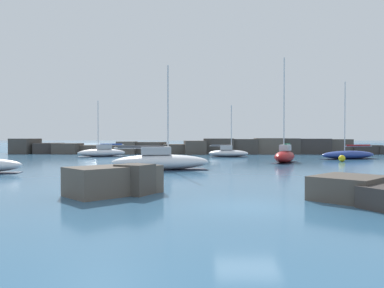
{
  "coord_description": "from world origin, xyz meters",
  "views": [
    {
      "loc": [
        -1.72,
        -14.7,
        2.71
      ],
      "look_at": [
        -2.73,
        18.36,
        2.12
      ],
      "focal_mm": 35.0,
      "sensor_mm": 36.0,
      "label": 1
    }
  ],
  "objects": [
    {
      "name": "open_sea_beyond",
      "position": [
        0.0,
        107.3,
        0.0
      ],
      "size": [
        400.0,
        116.0,
        0.01
      ],
      "color": "#235175",
      "rests_on": "ground"
    },
    {
      "name": "mooring_buoy_orange_near",
      "position": [
        13.69,
        27.32,
        0.37
      ],
      "size": [
        0.74,
        0.74,
        0.94
      ],
      "color": "yellow",
      "rests_on": "ground"
    },
    {
      "name": "sailboat_moored_5",
      "position": [
        -5.3,
        16.21,
        0.73
      ],
      "size": [
        8.38,
        3.89,
        8.68
      ],
      "color": "white",
      "rests_on": "ground"
    },
    {
      "name": "sailboat_moored_0",
      "position": [
        6.99,
        25.53,
        0.76
      ],
      "size": [
        3.96,
        5.96,
        11.12
      ],
      "color": "maroon",
      "rests_on": "ground"
    },
    {
      "name": "breakwater_jetty",
      "position": [
        -0.58,
        47.39,
        1.04
      ],
      "size": [
        69.37,
        7.06,
        2.57
      ],
      "color": "#423D38",
      "rests_on": "ground"
    },
    {
      "name": "ground_plane",
      "position": [
        0.0,
        0.0,
        0.0
      ],
      "size": [
        600.0,
        600.0,
        0.0
      ],
      "primitive_type": "plane",
      "color": "#336084"
    },
    {
      "name": "sailboat_moored_4",
      "position": [
        16.43,
        32.57,
        0.55
      ],
      "size": [
        8.05,
        4.83,
        9.62
      ],
      "color": "navy",
      "rests_on": "ground"
    },
    {
      "name": "sailboat_moored_1",
      "position": [
        1.71,
        37.29,
        0.59
      ],
      "size": [
        5.67,
        2.74,
        7.13
      ],
      "color": "silver",
      "rests_on": "ground"
    },
    {
      "name": "foreground_rocks",
      "position": [
        -0.9,
        1.92,
        0.59
      ],
      "size": [
        15.75,
        7.74,
        1.43
      ],
      "color": "brown",
      "rests_on": "ground"
    },
    {
      "name": "sailboat_moored_2",
      "position": [
        -15.99,
        37.43,
        0.64
      ],
      "size": [
        6.82,
        4.59,
        7.81
      ],
      "color": "white",
      "rests_on": "ground"
    }
  ]
}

